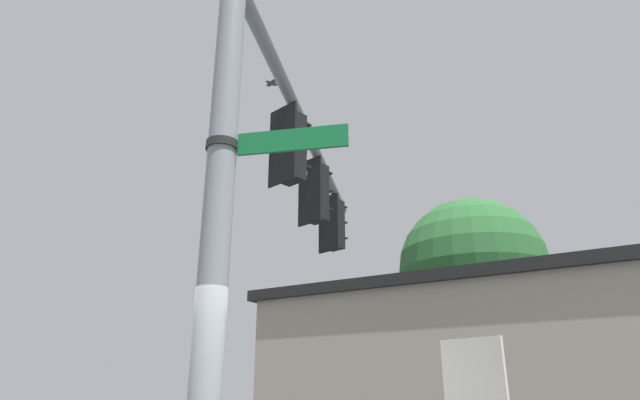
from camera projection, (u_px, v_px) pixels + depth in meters
name	position (u px, v px, depth m)	size (l,w,h in m)	color
signal_pole	(217.00, 215.00, 4.76)	(0.27, 0.27, 6.31)	gray
mast_arm	(309.00, 138.00, 9.21)	(0.19, 0.19, 7.62)	gray
traffic_light_nearest_pole	(292.00, 148.00, 7.80)	(0.54, 0.49, 1.31)	black
traffic_light_mid_inner	(317.00, 193.00, 9.52)	(0.54, 0.49, 1.31)	black
traffic_light_mid_outer	(335.00, 225.00, 11.24)	(0.54, 0.49, 1.31)	black
street_name_sign	(256.00, 143.00, 4.94)	(1.18, 0.82, 0.22)	#147238
bird_flying	(272.00, 83.00, 11.52)	(0.38, 0.31, 0.10)	#4C4742
storefront_building	(519.00, 373.00, 14.98)	(14.62, 11.37, 4.59)	#A89E89
tree_by_storefront	(473.00, 272.00, 15.63)	(4.31, 4.31, 7.31)	#4C3823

